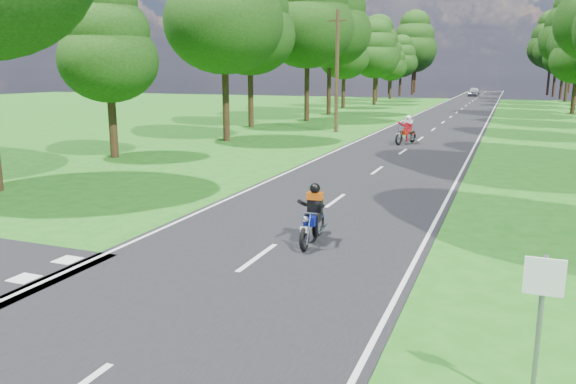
% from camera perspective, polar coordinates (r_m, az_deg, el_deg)
% --- Properties ---
extents(ground, '(160.00, 160.00, 0.00)m').
position_cam_1_polar(ground, '(10.91, -7.56, -9.85)').
color(ground, '#1A5B14').
rests_on(ground, ground).
extents(main_road, '(7.00, 140.00, 0.02)m').
position_cam_1_polar(main_road, '(59.15, 16.77, 7.74)').
color(main_road, black).
rests_on(main_road, ground).
extents(road_markings, '(7.40, 140.00, 0.01)m').
position_cam_1_polar(road_markings, '(57.30, 16.46, 7.65)').
color(road_markings, silver).
rests_on(road_markings, main_road).
extents(treeline, '(40.00, 115.35, 14.78)m').
position_cam_1_polar(treeline, '(69.09, 19.18, 15.01)').
color(treeline, black).
rests_on(treeline, ground).
extents(telegraph_pole, '(1.20, 0.26, 8.00)m').
position_cam_1_polar(telegraph_pole, '(38.41, 4.99, 12.14)').
color(telegraph_pole, '#382616').
rests_on(telegraph_pole, ground).
extents(road_sign, '(0.45, 0.07, 2.00)m').
position_cam_1_polar(road_sign, '(7.34, 24.30, -10.79)').
color(road_sign, slate).
rests_on(road_sign, ground).
extents(rider_near_blue, '(0.69, 1.75, 1.43)m').
position_cam_1_polar(rider_near_blue, '(13.45, 2.52, -2.20)').
color(rider_near_blue, navy).
rests_on(rider_near_blue, main_road).
extents(rider_far_red, '(1.23, 2.05, 1.62)m').
position_cam_1_polar(rider_far_red, '(32.63, 11.91, 6.23)').
color(rider_far_red, '#A81E0C').
rests_on(rider_far_red, main_road).
extents(distant_car, '(1.78, 4.32, 1.47)m').
position_cam_1_polar(distant_car, '(98.96, 18.39, 9.66)').
color(distant_car, '#B9BBC0').
rests_on(distant_car, main_road).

